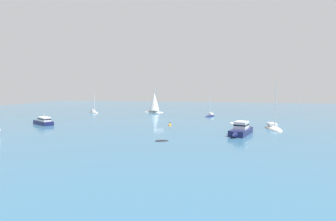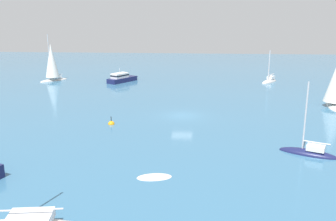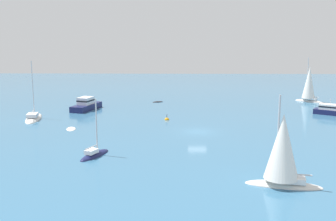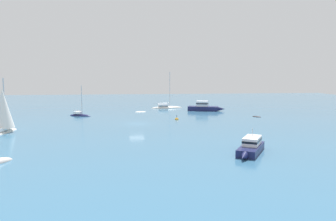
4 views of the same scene
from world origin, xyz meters
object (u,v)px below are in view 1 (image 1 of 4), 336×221
at_px(yacht, 210,116).
at_px(skiff, 233,123).
at_px(sloop, 273,128).
at_px(channel_buoy, 170,125).
at_px(launch, 241,130).
at_px(sailboat, 154,103).
at_px(sloop_1, 94,112).
at_px(cabin_cruiser, 43,121).
at_px(rib, 162,141).

bearing_deg(yacht, skiff, 49.48).
distance_m(sloop, skiff, 10.05).
relative_size(sloop, channel_buoy, 7.73).
xyz_separation_m(launch, sailboat, (-35.63, -24.83, 2.13)).
bearing_deg(sloop_1, cabin_cruiser, -49.80).
distance_m(sloop, sloop_1, 54.74).
relative_size(sloop, rib, 4.01).
relative_size(launch, rib, 3.64).
bearing_deg(sailboat, launch, -43.69).
height_order(launch, sailboat, sailboat).
bearing_deg(skiff, channel_buoy, 103.28).
height_order(launch, skiff, launch).
height_order(rib, cabin_cruiser, cabin_cruiser).
bearing_deg(sloop_1, yacht, 30.70).
bearing_deg(cabin_cruiser, sloop_1, -54.77).
xyz_separation_m(sloop_1, channel_buoy, (22.25, 29.16, -0.16)).
xyz_separation_m(yacht, sloop_1, (-3.30, -36.59, 0.03)).
height_order(skiff, rib, rib).
height_order(launch, sloop_1, sloop_1).
bearing_deg(channel_buoy, skiff, 115.88).
relative_size(rib, cabin_cruiser, 0.33).
bearing_deg(sailboat, yacht, -13.40).
bearing_deg(sloop, cabin_cruiser, -93.83).
bearing_deg(launch, rib, -37.64).
bearing_deg(rib, channel_buoy, -106.16).
distance_m(skiff, sailboat, 31.89).
distance_m(skiff, channel_buoy, 14.68).
relative_size(skiff, sloop_1, 0.44).
xyz_separation_m(yacht, channel_buoy, (18.94, -7.43, -0.13)).
bearing_deg(sloop, yacht, -154.19).
relative_size(launch, sloop_1, 1.36).
bearing_deg(sailboat, cabin_cruiser, -105.85).
xyz_separation_m(launch, cabin_cruiser, (-3.75, -41.27, -0.13)).
xyz_separation_m(cabin_cruiser, channel_buoy, (-4.55, 27.13, -0.70)).
relative_size(launch, yacht, 1.29).
distance_m(skiff, yacht, 13.81).
distance_m(yacht, sailboat, 20.16).
distance_m(launch, sloop_1, 53.00).
relative_size(sloop, cabin_cruiser, 1.33).
bearing_deg(yacht, cabin_cruiser, -31.04).
height_order(rib, sloop_1, sloop_1).
bearing_deg(rib, cabin_cruiser, -45.71).
bearing_deg(channel_buoy, cabin_cruiser, -80.48).
xyz_separation_m(rib, cabin_cruiser, (-11.89, -29.28, 0.71)).
bearing_deg(launch, sloop_1, -107.00).
relative_size(launch, sloop, 0.91).
bearing_deg(cabin_cruiser, channel_buoy, -139.59).
distance_m(cabin_cruiser, channel_buoy, 27.52).
xyz_separation_m(skiff, sailboat, (-20.92, -23.89, 2.97)).
bearing_deg(cabin_cruiser, sloop, -143.96).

